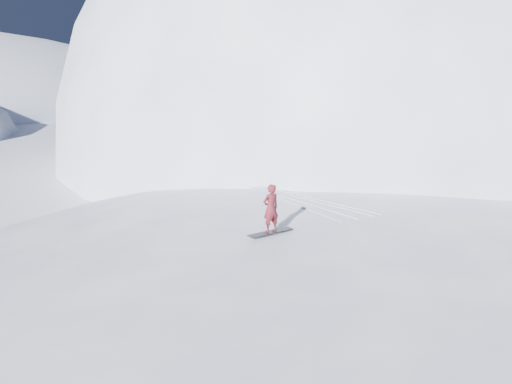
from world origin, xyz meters
The scene contains 8 objects.
ground centered at (0.00, 0.00, 0.00)m, with size 400.00×400.00×0.00m, color white.
near_ridge centered at (1.00, 3.00, 0.00)m, with size 36.00×28.00×4.80m, color white.
summit_peak centered at (22.00, 26.00, 0.00)m, with size 60.00×56.00×56.00m, color white.
peak_shoulder centered at (10.00, 20.00, 0.00)m, with size 28.00×24.00×18.00m, color white.
wind_bumps centered at (-0.56, 2.12, 0.00)m, with size 16.00×14.40×1.00m.
snowboard centered at (-3.30, 2.32, 2.41)m, with size 1.58×0.30×0.03m, color black.
snowboarder centered at (-3.30, 2.32, 3.20)m, with size 0.56×0.37×1.54m, color maroon.
board_tracks centered at (-0.27, 5.03, 2.42)m, with size 2.32×5.99×0.04m.
Camera 1 is at (-10.02, -9.58, 7.21)m, focal length 32.00 mm.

